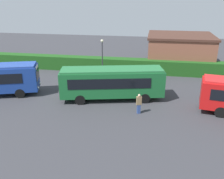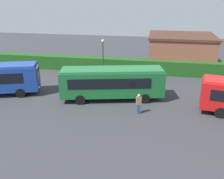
% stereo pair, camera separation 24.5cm
% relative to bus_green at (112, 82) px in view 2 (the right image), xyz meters
% --- Properties ---
extents(ground_plane, '(80.57, 80.57, 0.00)m').
position_rel_bus_green_xyz_m(ground_plane, '(-1.70, 0.17, -1.90)').
color(ground_plane, '#38383D').
extents(bus_green, '(10.64, 4.76, 3.30)m').
position_rel_bus_green_xyz_m(bus_green, '(0.00, 0.00, 0.00)').
color(bus_green, '#19602D').
rests_on(bus_green, ground_plane).
extents(person_center, '(0.51, 0.40, 1.89)m').
position_rel_bus_green_xyz_m(person_center, '(2.94, -2.77, -0.89)').
color(person_center, '#334C8C').
rests_on(person_center, ground_plane).
extents(hedge_row, '(52.28, 1.62, 1.91)m').
position_rel_bus_green_xyz_m(hedge_row, '(-1.70, 9.62, -0.94)').
color(hedge_row, '#1E511A').
rests_on(hedge_row, ground_plane).
extents(depot_building, '(9.19, 8.01, 4.76)m').
position_rel_bus_green_xyz_m(depot_building, '(7.62, 13.63, 0.50)').
color(depot_building, brown).
rests_on(depot_building, ground_plane).
extents(lamppost, '(0.36, 0.36, 4.93)m').
position_rel_bus_green_xyz_m(lamppost, '(-2.44, 6.83, 1.24)').
color(lamppost, '#38383D').
rests_on(lamppost, ground_plane).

